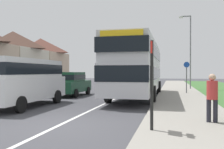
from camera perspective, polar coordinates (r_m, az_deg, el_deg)
ground_plane at (r=8.34m, az=-11.94°, el=-11.38°), size 120.00×120.00×0.00m
lane_marking_centre at (r=15.85m, az=0.68°, el=-5.67°), size 0.14×60.00×0.01m
pavement_near_side at (r=13.48m, az=16.48°, el=-6.56°), size 3.20×68.00×0.12m
double_decker_bus at (r=16.66m, az=5.97°, el=1.99°), size 2.80×11.32×3.70m
parked_van_white at (r=12.91m, az=-19.83°, el=-0.92°), size 2.11×5.47×2.37m
parked_car_dark_green at (r=18.03m, az=-9.65°, el=-1.94°), size 1.94×4.06×1.72m
pedestrian_at_stop at (r=8.48m, az=22.28°, el=-4.55°), size 0.34×0.34×1.67m
bus_stop_sign at (r=6.86m, az=9.25°, el=-0.98°), size 0.09×0.52×2.60m
cycle_route_sign at (r=19.72m, az=16.96°, el=-0.33°), size 0.44×0.08×2.52m
street_lamp_mid at (r=25.12m, az=17.55°, el=6.09°), size 1.14×0.20×7.22m
house_terrace_far_side at (r=33.46m, az=-22.06°, el=3.47°), size 6.57×20.10×6.90m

